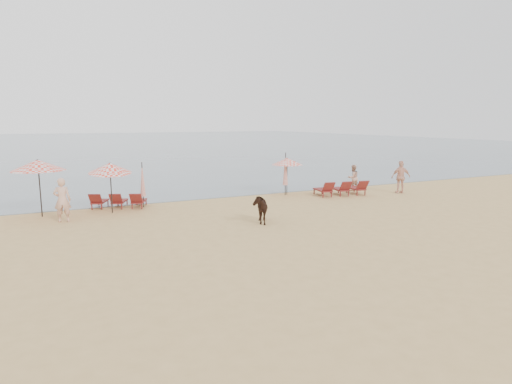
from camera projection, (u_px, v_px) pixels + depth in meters
ground at (320, 246)px, 14.47m from camera, size 120.00×120.00×0.00m
sea at (95, 142)px, 85.67m from camera, size 160.00×140.00×0.06m
lounger_cluster_left at (118, 200)px, 20.69m from camera, size 2.81×2.27×0.54m
lounger_cluster_right at (341, 188)px, 24.20m from camera, size 2.93×1.99×0.60m
umbrella_open_left_a at (38, 165)px, 18.51m from camera, size 2.23×2.23×2.54m
umbrella_open_left_b at (110, 168)px, 19.31m from camera, size 1.88×1.92×2.40m
umbrella_open_right at (287, 161)px, 24.28m from camera, size 1.74×1.74×2.12m
umbrella_closed_left at (142, 180)px, 20.79m from camera, size 0.27×0.27×2.21m
umbrella_closed_right at (285, 169)px, 24.12m from camera, size 0.30×0.30×2.43m
cow at (259, 208)px, 17.68m from camera, size 1.14×1.62×1.25m
beachgoer_left at (62, 200)px, 17.76m from camera, size 0.75×0.57×1.86m
beachgoer_right_a at (353, 178)px, 25.93m from camera, size 0.78×0.62×1.56m
beachgoer_right_b at (401, 177)px, 24.90m from camera, size 1.21×0.82×1.90m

